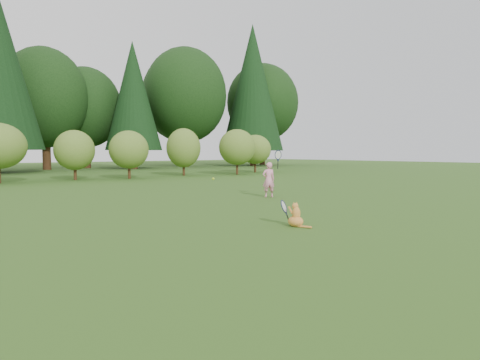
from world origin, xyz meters
TOP-DOWN VIEW (x-y plane):
  - ground at (0.00, 0.00)m, footprint 100.00×100.00m
  - shrub_row at (0.00, 13.00)m, footprint 28.00×3.00m
  - woodland_backdrop at (0.00, 23.00)m, footprint 48.00×10.00m
  - child at (2.54, 2.31)m, footprint 0.61×0.39m
  - cat at (-0.33, -1.44)m, footprint 0.37×0.66m
  - tennis_ball at (0.02, 1.62)m, footprint 0.06×0.06m

SIDE VIEW (x-z plane):
  - ground at x=0.00m, z-range 0.00..0.00m
  - cat at x=-0.33m, z-range -0.07..0.53m
  - child at x=2.54m, z-range -0.24..1.33m
  - tennis_ball at x=0.02m, z-range 0.66..0.72m
  - shrub_row at x=0.00m, z-range 0.00..2.80m
  - woodland_backdrop at x=0.00m, z-range 0.00..15.00m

